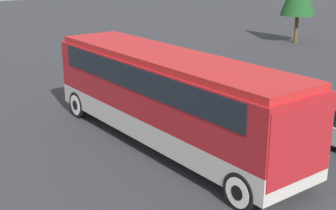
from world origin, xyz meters
TOP-DOWN VIEW (x-y plane):
  - ground_plane at (0.00, 0.00)m, footprint 120.00×120.00m
  - tour_bus at (0.10, -0.00)m, footprint 11.27×2.70m
  - parked_car_mid at (-3.74, 6.40)m, footprint 4.54×1.91m

SIDE VIEW (x-z plane):
  - ground_plane at x=0.00m, z-range 0.00..0.00m
  - parked_car_mid at x=-3.74m, z-range 0.01..1.42m
  - tour_bus at x=0.10m, z-range 0.34..3.58m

